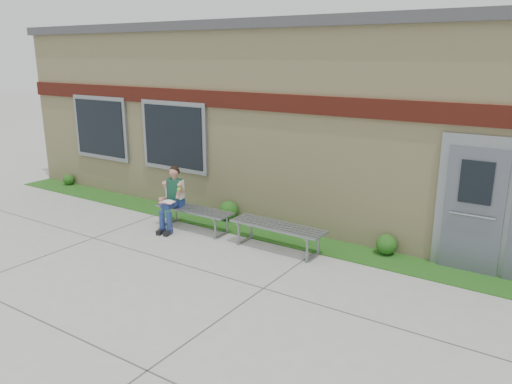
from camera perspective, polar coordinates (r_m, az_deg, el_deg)
The scene contains 9 objects.
ground at distance 8.08m, azimuth -7.18°, elevation -10.47°, with size 80.00×80.00×0.00m, color #9E9E99.
grass_strip at distance 10.02m, azimuth 2.50°, elevation -5.02°, with size 16.00×0.80×0.02m, color #214512.
school_building at distance 12.50m, azimuth 10.71°, elevation 8.73°, with size 16.20×6.22×4.20m.
bench_left at distance 10.36m, azimuth -7.06°, elevation -2.45°, with size 1.74×0.49×0.45m.
bench_right at distance 9.25m, azimuth 2.48°, elevation -4.44°, with size 1.86×0.55×0.48m.
girl at distance 10.39m, azimuth -9.56°, elevation -0.54°, with size 0.51×0.81×1.31m.
shrub_west at distance 14.74m, azimuth -20.63°, elevation 1.35°, with size 0.30×0.30×0.30m, color #214512.
shrub_mid at distance 10.88m, azimuth -3.15°, elevation -2.12°, with size 0.42×0.42×0.42m, color #214512.
shrub_east at distance 9.35m, azimuth 14.69°, elevation -5.82°, with size 0.37×0.37×0.37m, color #214512.
Camera 1 is at (4.79, -5.47, 3.53)m, focal length 35.00 mm.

